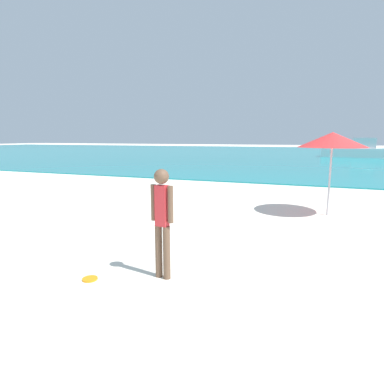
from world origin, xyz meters
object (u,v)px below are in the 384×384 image
at_px(person_standing, 162,217).
at_px(boat_far, 355,151).
at_px(beach_umbrella, 333,140).
at_px(frisbee, 90,279).

height_order(person_standing, boat_far, boat_far).
relative_size(person_standing, boat_far, 0.27).
bearing_deg(beach_umbrella, boat_far, 82.75).
xyz_separation_m(person_standing, boat_far, (6.10, 33.62, -0.18)).
height_order(frisbee, beach_umbrella, beach_umbrella).
xyz_separation_m(person_standing, beach_umbrella, (2.48, 5.19, 1.10)).
bearing_deg(person_standing, boat_far, 88.34).
distance_m(person_standing, beach_umbrella, 5.86).
height_order(frisbee, boat_far, boat_far).
bearing_deg(frisbee, boat_far, 78.25).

